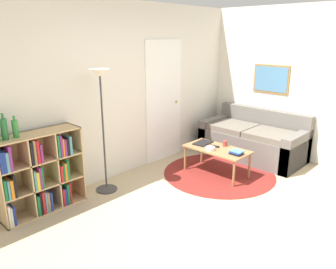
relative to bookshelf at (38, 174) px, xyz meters
name	(u,v)px	position (x,y,z in m)	size (l,w,h in m)	color
ground_plane	(254,220)	(1.63, -2.05, -0.50)	(14.00, 14.00, 0.00)	tan
wall_back	(130,91)	(1.66, 0.21, 0.79)	(7.65, 0.11, 2.60)	silver
wall_right	(270,82)	(3.98, -0.93, 0.80)	(0.08, 5.24, 2.60)	silver
rug	(219,173)	(2.48, -0.95, -0.49)	(1.76, 1.76, 0.01)	maroon
bookshelf	(38,174)	(0.00, 0.00, 0.00)	(1.03, 0.34, 1.01)	tan
floor_lamp	(101,96)	(0.90, -0.12, 0.85)	(0.30, 0.30, 1.70)	#333333
couch	(254,140)	(3.56, -0.93, -0.20)	(0.89, 1.76, 0.83)	#66605B
coffee_table	(217,151)	(2.44, -0.91, -0.12)	(0.52, 1.00, 0.42)	#996B42
laptop	(203,143)	(2.48, -0.61, -0.06)	(0.35, 0.25, 0.02)	black
bowl	(210,148)	(2.30, -0.88, -0.05)	(0.15, 0.15, 0.05)	silver
book_stack_on_table	(237,152)	(2.42, -1.28, -0.04)	(0.15, 0.18, 0.06)	black
cup	(225,143)	(2.61, -0.94, -0.03)	(0.07, 0.07, 0.09)	#A33D33
remote	(215,146)	(2.47, -0.84, -0.06)	(0.07, 0.16, 0.02)	black
bottle_middle	(4,129)	(-0.31, -0.02, 0.63)	(0.07, 0.07, 0.30)	#236633
bottle_right	(15,128)	(-0.19, -0.01, 0.61)	(0.07, 0.07, 0.25)	#2D8438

